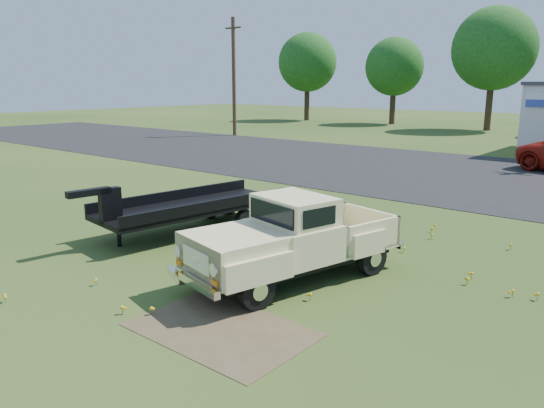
{
  "coord_description": "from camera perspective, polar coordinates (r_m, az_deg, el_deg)",
  "views": [
    {
      "loc": [
        7.42,
        -8.8,
        4.06
      ],
      "look_at": [
        -0.71,
        1.0,
        1.15
      ],
      "focal_mm": 35.0,
      "sensor_mm": 36.0,
      "label": 1
    }
  ],
  "objects": [
    {
      "name": "flatbed_trailer",
      "position": [
        14.95,
        -8.68,
        0.09
      ],
      "size": [
        2.73,
        6.04,
        1.59
      ],
      "primitive_type": null,
      "rotation": [
        0.0,
        0.0,
        -0.14
      ],
      "color": "black",
      "rests_on": "ground"
    },
    {
      "name": "treeline_a",
      "position": [
        60.34,
        3.83,
        14.96
      ],
      "size": [
        6.4,
        6.4,
        9.52
      ],
      "color": "#362618",
      "rests_on": "ground"
    },
    {
      "name": "utility_pole_west",
      "position": [
        42.6,
        -4.13,
        13.55
      ],
      "size": [
        1.6,
        0.3,
        9.0
      ],
      "color": "#3F2F1D",
      "rests_on": "ground"
    },
    {
      "name": "vintage_pickup_truck",
      "position": [
        11.09,
        2.44,
        -3.67
      ],
      "size": [
        3.05,
        5.31,
        1.81
      ],
      "primitive_type": null,
      "rotation": [
        0.0,
        0.0,
        -0.24
      ],
      "color": "beige",
      "rests_on": "ground"
    },
    {
      "name": "treeline_b",
      "position": [
        55.94,
        13.03,
        14.18
      ],
      "size": [
        5.76,
        5.76,
        8.57
      ],
      "color": "#362618",
      "rests_on": "ground"
    },
    {
      "name": "treeline_c",
      "position": [
        50.78,
        22.77,
        15.14
      ],
      "size": [
        7.04,
        7.04,
        10.47
      ],
      "color": "#362618",
      "rests_on": "ground"
    },
    {
      "name": "asphalt_lot",
      "position": [
        25.26,
        22.08,
        2.66
      ],
      "size": [
        90.0,
        14.0,
        0.02
      ],
      "primitive_type": "cube",
      "color": "black",
      "rests_on": "ground"
    },
    {
      "name": "dirt_patch_b",
      "position": [
        16.02,
        2.16,
        -1.83
      ],
      "size": [
        2.2,
        1.6,
        0.01
      ],
      "primitive_type": "cube",
      "color": "#4C4028",
      "rests_on": "ground"
    },
    {
      "name": "dirt_patch_a",
      "position": [
        9.23,
        -5.45,
        -13.3
      ],
      "size": [
        3.0,
        2.0,
        0.01
      ],
      "primitive_type": "cube",
      "color": "#4C4028",
      "rests_on": "ground"
    },
    {
      "name": "ground",
      "position": [
        12.21,
        -0.43,
        -6.57
      ],
      "size": [
        140.0,
        140.0,
        0.0
      ],
      "primitive_type": "plane",
      "color": "#273F14",
      "rests_on": "ground"
    }
  ]
}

